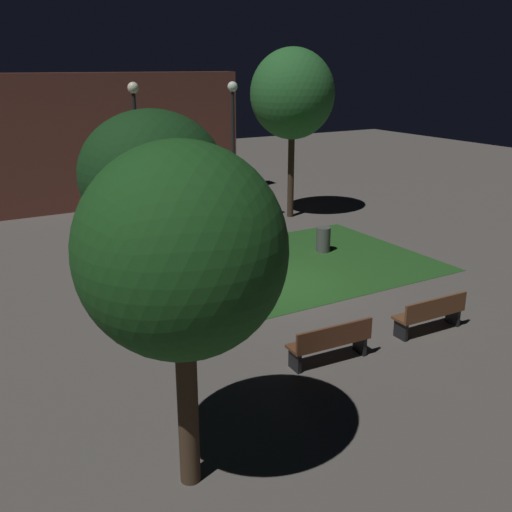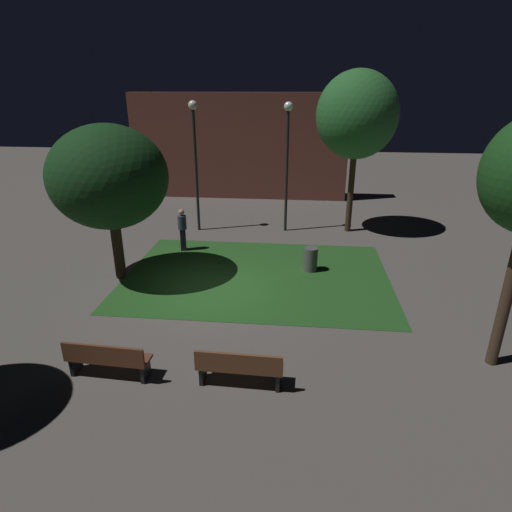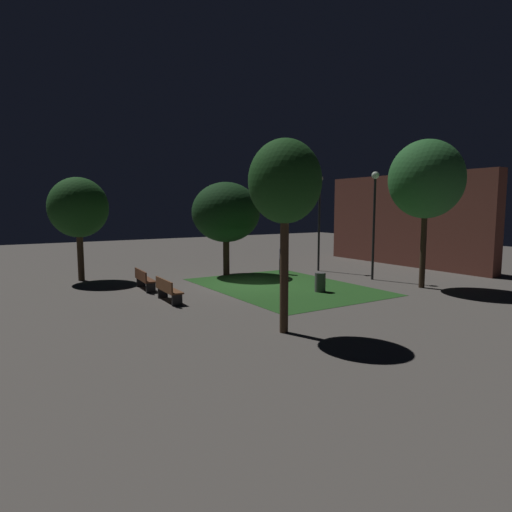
% 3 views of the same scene
% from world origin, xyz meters
% --- Properties ---
extents(ground_plane, '(60.00, 60.00, 0.00)m').
position_xyz_m(ground_plane, '(0.00, 0.00, 0.00)').
color(ground_plane, '#56514C').
extents(grass_lawn, '(8.59, 6.17, 0.01)m').
position_xyz_m(grass_lawn, '(1.22, 1.11, 0.01)').
color(grass_lawn, '#23511E').
rests_on(grass_lawn, ground).
extents(bench_by_lamp, '(1.82, 0.58, 0.88)m').
position_xyz_m(bench_by_lamp, '(-1.42, -4.47, 0.48)').
color(bench_by_lamp, brown).
rests_on(bench_by_lamp, ground).
extents(bench_lawn_edge, '(1.81, 0.53, 0.88)m').
position_xyz_m(bench_lawn_edge, '(1.41, -4.47, 0.48)').
color(bench_lawn_edge, brown).
rests_on(bench_lawn_edge, ground).
extents(tree_tall_center, '(2.79, 2.79, 4.99)m').
position_xyz_m(tree_tall_center, '(-5.39, -6.30, 3.53)').
color(tree_tall_center, '#423021').
rests_on(tree_tall_center, ground).
extents(tree_lawn_side, '(3.55, 3.55, 4.86)m').
position_xyz_m(tree_lawn_side, '(-3.19, 0.52, 3.28)').
color(tree_lawn_side, '#2D2116').
rests_on(tree_lawn_side, ground).
extents(tree_back_left, '(3.20, 3.20, 6.46)m').
position_xyz_m(tree_back_left, '(4.66, 6.15, 4.75)').
color(tree_back_left, '#38281C').
rests_on(tree_back_left, ground).
extents(lamp_post_plaza_west, '(0.36, 0.36, 5.27)m').
position_xyz_m(lamp_post_plaza_west, '(1.97, 5.93, 3.51)').
color(lamp_post_plaza_west, black).
rests_on(lamp_post_plaza_west, ground).
extents(lamp_post_plaza_east, '(0.36, 0.36, 5.31)m').
position_xyz_m(lamp_post_plaza_east, '(-1.76, 5.63, 3.53)').
color(lamp_post_plaza_east, black).
rests_on(lamp_post_plaza_east, ground).
extents(trash_bin, '(0.46, 0.46, 0.82)m').
position_xyz_m(trash_bin, '(2.98, 1.69, 0.41)').
color(trash_bin, '#4C4C4C').
rests_on(trash_bin, ground).
extents(pedestrian, '(0.32, 0.32, 1.61)m').
position_xyz_m(pedestrian, '(-1.80, 3.16, 0.85)').
color(pedestrian, black).
rests_on(pedestrian, ground).
extents(building_wall_backdrop, '(11.66, 0.80, 5.52)m').
position_xyz_m(building_wall_backdrop, '(-0.84, 11.64, 2.76)').
color(building_wall_backdrop, brown).
rests_on(building_wall_backdrop, ground).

